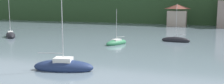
# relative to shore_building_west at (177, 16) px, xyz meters

# --- Properties ---
(shore_building_west) EXTENTS (6.03, 4.31, 6.90)m
(shore_building_west) POSITION_rel_shore_building_west_xyz_m (0.00, 0.00, 0.00)
(shore_building_west) COLOR gray
(shore_building_west) RESTS_ON ground_plane
(sailboat_far_1) EXTENTS (3.40, 5.17, 6.55)m
(sailboat_far_1) POSITION_rel_shore_building_west_xyz_m (-5.16, -41.46, -3.04)
(sailboat_far_1) COLOR #2D754C
(sailboat_far_1) RESTS_ON ground_plane
(sailboat_far_3) EXTENTS (6.06, 5.82, 9.75)m
(sailboat_far_3) POSITION_rel_shore_building_west_xyz_m (-29.94, -40.21, -2.95)
(sailboat_far_3) COLOR black
(sailboat_far_3) RESTS_ON ground_plane
(sailboat_mid_5) EXTENTS (6.93, 3.68, 10.15)m
(sailboat_mid_5) POSITION_rel_shore_building_west_xyz_m (-4.38, -60.36, -2.92)
(sailboat_mid_5) COLOR navy
(sailboat_mid_5) RESTS_ON ground_plane
(sailboat_far_7) EXTENTS (5.35, 1.74, 7.47)m
(sailboat_far_7) POSITION_rel_shore_building_west_xyz_m (4.20, -34.39, -3.05)
(sailboat_far_7) COLOR black
(sailboat_far_7) RESTS_ON ground_plane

